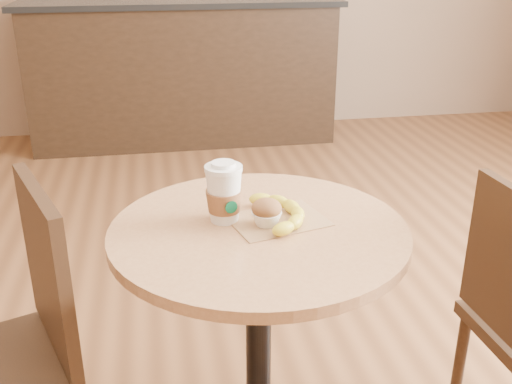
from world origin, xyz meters
TOP-DOWN VIEW (x-y plane):
  - cafe_table at (-0.00, 0.03)m, footprint 0.77×0.77m
  - chair_left at (-0.63, -0.05)m, footprint 0.52×0.52m
  - service_counter at (0.00, 3.18)m, footprint 2.30×0.65m
  - kraft_bag at (0.05, 0.06)m, footprint 0.28×0.24m
  - coffee_cup at (-0.08, 0.08)m, footprint 0.10×0.10m
  - muffin at (0.02, 0.03)m, footprint 0.08×0.08m
  - banana at (0.07, 0.06)m, footprint 0.15×0.26m

SIDE VIEW (x-z plane):
  - chair_left at x=-0.63m, z-range 0.04..0.96m
  - service_counter at x=0.00m, z-range 0.00..1.04m
  - cafe_table at x=0.00m, z-range 0.18..0.93m
  - kraft_bag at x=0.05m, z-range 0.75..0.75m
  - banana at x=0.07m, z-range 0.75..0.79m
  - muffin at x=0.02m, z-range 0.75..0.82m
  - coffee_cup at x=-0.08m, z-range 0.74..0.90m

